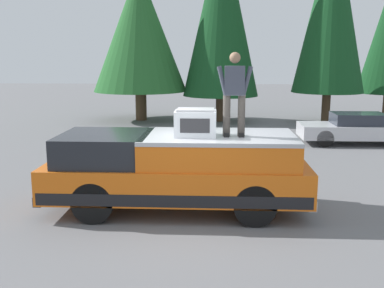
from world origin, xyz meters
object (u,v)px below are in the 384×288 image
object	(u,v)px
compressor_unit	(196,123)
pickup_truck	(177,170)
parked_car_silver	(356,129)
person_on_truck_bed	(234,92)

from	to	relation	value
compressor_unit	pickup_truck	bearing A→B (deg)	67.48
pickup_truck	parked_car_silver	size ratio (longest dim) A/B	1.35
parked_car_silver	pickup_truck	bearing A→B (deg)	142.11
pickup_truck	person_on_truck_bed	bearing A→B (deg)	-97.36
person_on_truck_bed	compressor_unit	bearing A→B (deg)	90.97
compressor_unit	person_on_truck_bed	xyz separation A→B (m)	(0.01, -0.78, 0.62)
compressor_unit	parked_car_silver	world-z (taller)	compressor_unit
parked_car_silver	person_on_truck_bed	bearing A→B (deg)	148.41
pickup_truck	compressor_unit	distance (m)	1.14
person_on_truck_bed	parked_car_silver	distance (m)	9.56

